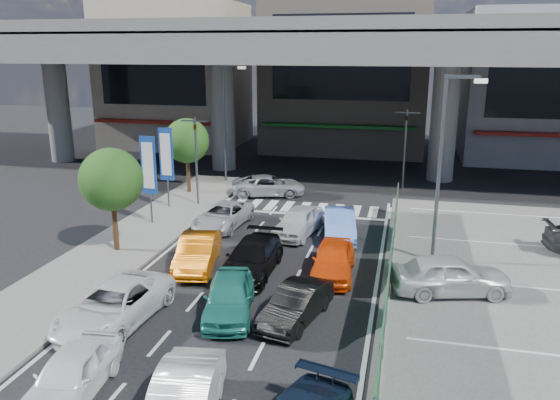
% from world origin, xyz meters
% --- Properties ---
extents(ground, '(120.00, 120.00, 0.00)m').
position_xyz_m(ground, '(0.00, 0.00, 0.00)').
color(ground, black).
rests_on(ground, ground).
extents(parking_lot, '(12.00, 28.00, 0.06)m').
position_xyz_m(parking_lot, '(11.00, 2.00, 0.03)').
color(parking_lot, '#585856').
rests_on(parking_lot, ground).
extents(sidewalk_left, '(4.00, 30.00, 0.12)m').
position_xyz_m(sidewalk_left, '(-7.00, 4.00, 0.06)').
color(sidewalk_left, '#585856').
rests_on(sidewalk_left, ground).
extents(fence_run, '(0.16, 22.00, 1.80)m').
position_xyz_m(fence_run, '(5.30, 1.00, 0.90)').
color(fence_run, '#1E5A2F').
rests_on(fence_run, ground).
extents(expressway, '(64.00, 14.00, 10.75)m').
position_xyz_m(expressway, '(0.00, 22.00, 8.76)').
color(expressway, '#63625E').
rests_on(expressway, ground).
extents(building_west, '(12.00, 10.90, 13.00)m').
position_xyz_m(building_west, '(-16.00, 31.97, 6.49)').
color(building_west, gray).
rests_on(building_west, ground).
extents(building_center, '(14.00, 10.90, 15.00)m').
position_xyz_m(building_center, '(0.00, 32.97, 7.49)').
color(building_center, gray).
rests_on(building_center, ground).
extents(building_east, '(12.00, 10.90, 12.00)m').
position_xyz_m(building_east, '(16.00, 31.97, 5.99)').
color(building_east, gray).
rests_on(building_east, ground).
extents(traffic_light_left, '(1.60, 1.24, 5.20)m').
position_xyz_m(traffic_light_left, '(-6.20, 12.00, 3.94)').
color(traffic_light_left, '#595B60').
rests_on(traffic_light_left, ground).
extents(traffic_light_right, '(1.60, 1.24, 5.20)m').
position_xyz_m(traffic_light_right, '(5.50, 19.00, 3.94)').
color(traffic_light_right, '#595B60').
rests_on(traffic_light_right, ground).
extents(street_lamp_right, '(1.65, 0.22, 8.00)m').
position_xyz_m(street_lamp_right, '(7.17, 6.00, 4.77)').
color(street_lamp_right, '#595B60').
rests_on(street_lamp_right, ground).
extents(street_lamp_left, '(1.65, 0.22, 8.00)m').
position_xyz_m(street_lamp_left, '(-6.33, 18.00, 4.77)').
color(street_lamp_left, '#595B60').
rests_on(street_lamp_left, ground).
extents(signboard_near, '(0.80, 0.14, 4.70)m').
position_xyz_m(signboard_near, '(-7.20, 7.99, 3.06)').
color(signboard_near, '#595B60').
rests_on(signboard_near, ground).
extents(signboard_far, '(0.80, 0.14, 4.70)m').
position_xyz_m(signboard_far, '(-7.60, 10.99, 3.06)').
color(signboard_far, '#595B60').
rests_on(signboard_far, ground).
extents(tree_near, '(2.80, 2.80, 4.80)m').
position_xyz_m(tree_near, '(-7.00, 4.00, 3.39)').
color(tree_near, '#382314').
rests_on(tree_near, ground).
extents(tree_far, '(2.80, 2.80, 4.80)m').
position_xyz_m(tree_far, '(-7.80, 14.50, 3.39)').
color(tree_far, '#382314').
rests_on(tree_far, ground).
extents(van_white_back_left, '(1.90, 3.97, 1.31)m').
position_xyz_m(van_white_back_left, '(-2.68, -6.01, 0.65)').
color(van_white_back_left, white).
rests_on(van_white_back_left, ground).
extents(sedan_white_mid_left, '(2.63, 5.11, 1.38)m').
position_xyz_m(sedan_white_mid_left, '(-3.59, -2.15, 0.69)').
color(sedan_white_mid_left, white).
rests_on(sedan_white_mid_left, ground).
extents(taxi_teal_mid, '(2.49, 4.31, 1.38)m').
position_xyz_m(taxi_teal_mid, '(-0.05, -0.64, 0.69)').
color(taxi_teal_mid, '#258475').
rests_on(taxi_teal_mid, ground).
extents(hatch_black_mid_right, '(2.15, 3.94, 1.23)m').
position_xyz_m(hatch_black_mid_right, '(2.31, -0.54, 0.62)').
color(hatch_black_mid_right, black).
rests_on(hatch_black_mid_right, ground).
extents(taxi_orange_left, '(2.26, 4.40, 1.38)m').
position_xyz_m(taxi_orange_left, '(-2.69, 3.10, 0.69)').
color(taxi_orange_left, '#CD6005').
rests_on(taxi_orange_left, ground).
extents(sedan_black_mid, '(1.92, 4.69, 1.36)m').
position_xyz_m(sedan_black_mid, '(-0.29, 3.01, 0.68)').
color(sedan_black_mid, black).
rests_on(sedan_black_mid, ground).
extents(taxi_orange_right, '(1.84, 4.13, 1.38)m').
position_xyz_m(taxi_orange_right, '(3.00, 3.57, 0.69)').
color(taxi_orange_right, '#F44A0A').
rests_on(taxi_orange_right, ground).
extents(wagon_silver_front_left, '(2.44, 4.56, 1.22)m').
position_xyz_m(wagon_silver_front_left, '(-3.43, 8.52, 0.61)').
color(wagon_silver_front_left, '#B3B4BB').
rests_on(wagon_silver_front_left, ground).
extents(sedan_white_front_mid, '(2.27, 4.26, 1.38)m').
position_xyz_m(sedan_white_front_mid, '(0.61, 8.21, 0.69)').
color(sedan_white_front_mid, silver).
rests_on(sedan_white_front_mid, ground).
extents(kei_truck_front_right, '(2.11, 4.37, 1.38)m').
position_xyz_m(kei_truck_front_right, '(2.66, 8.29, 0.69)').
color(kei_truck_front_right, '#5A82E8').
rests_on(kei_truck_front_right, ground).
extents(crossing_wagon_silver, '(4.97, 3.26, 1.27)m').
position_xyz_m(crossing_wagon_silver, '(-2.70, 15.19, 0.64)').
color(crossing_wagon_silver, '#B3B5BC').
rests_on(crossing_wagon_silver, ground).
extents(parked_sedan_white, '(4.71, 2.81, 1.50)m').
position_xyz_m(parked_sedan_white, '(7.51, 2.77, 0.81)').
color(parked_sedan_white, silver).
rests_on(parked_sedan_white, parking_lot).
extents(traffic_cone, '(0.46, 0.46, 0.68)m').
position_xyz_m(traffic_cone, '(5.69, 3.53, 0.40)').
color(traffic_cone, red).
rests_on(traffic_cone, parking_lot).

